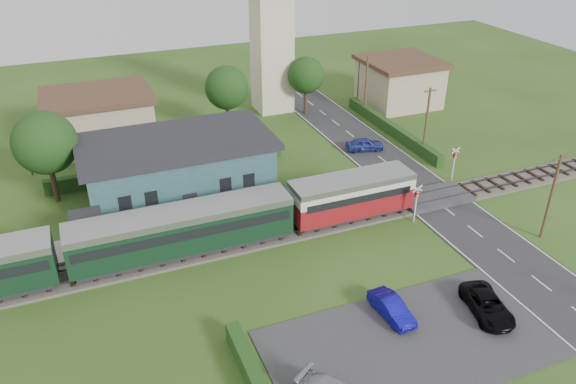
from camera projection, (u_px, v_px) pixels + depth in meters
name	position (u px, v px, depth m)	size (l,w,h in m)	color
ground	(340.00, 235.00, 43.36)	(120.00, 120.00, 0.00)	#2D4C19
railway_track	(329.00, 222.00, 44.93)	(76.00, 3.20, 0.49)	#4C443D
road	(448.00, 210.00, 46.64)	(6.00, 70.00, 0.05)	#28282B
car_park	(409.00, 344.00, 33.11)	(17.00, 9.00, 0.08)	#333335
crossing_deck	(434.00, 197.00, 48.17)	(6.20, 3.40, 0.45)	#333335
platform	(197.00, 226.00, 44.19)	(30.00, 3.00, 0.45)	gray
equipment_hut	(88.00, 230.00, 40.82)	(2.30, 2.30, 2.55)	beige
station_building	(178.00, 167.00, 47.70)	(16.00, 9.00, 5.30)	#2B4F55
train	(138.00, 239.00, 39.05)	(43.20, 2.90, 3.40)	#232328
church_tower	(271.00, 22.00, 62.80)	(6.00, 6.00, 17.60)	beige
house_west	(100.00, 118.00, 57.37)	(10.80, 8.80, 5.50)	tan
house_east	(399.00, 81.00, 68.08)	(8.80, 8.80, 5.50)	tan
hedge_carpark	(257.00, 384.00, 29.72)	(0.80, 9.00, 1.20)	#193814
hedge_roadside	(391.00, 128.00, 60.73)	(0.80, 18.00, 1.20)	#193814
hedge_station	(170.00, 167.00, 52.34)	(22.00, 0.80, 1.30)	#193814
tree_a	(45.00, 143.00, 45.55)	(5.20, 5.20, 8.00)	#332316
tree_b	(227.00, 88.00, 58.95)	(4.60, 4.60, 7.34)	#332316
tree_c	(306.00, 75.00, 64.04)	(4.20, 4.20, 6.78)	#332316
utility_pole_b	(551.00, 196.00, 41.42)	(1.40, 0.22, 7.00)	#473321
utility_pole_c	(426.00, 121.00, 54.40)	(1.40, 0.22, 7.00)	#473321
utility_pole_d	(366.00, 85.00, 64.14)	(1.40, 0.22, 7.00)	#473321
crossing_signal_near	(416.00, 198.00, 44.11)	(0.84, 0.28, 3.28)	silver
crossing_signal_far	(455.00, 159.00, 50.37)	(0.84, 0.28, 3.28)	silver
streetlamp_west	(25.00, 145.00, 50.89)	(0.30, 0.30, 5.15)	#3F3F47
streetlamp_east	(359.00, 76.00, 69.08)	(0.30, 0.30, 5.15)	#3F3F47
car_on_road	(365.00, 144.00, 56.82)	(1.53, 3.80, 1.29)	navy
car_park_blue	(392.00, 308.00, 34.91)	(1.31, 3.74, 1.23)	#0D0B8C
car_park_dark	(487.00, 305.00, 35.14)	(2.07, 4.49, 1.25)	black
pedestrian_near	(287.00, 199.00, 45.85)	(0.59, 0.38, 1.61)	gray
pedestrian_far	(143.00, 223.00, 42.50)	(0.85, 0.66, 1.74)	gray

